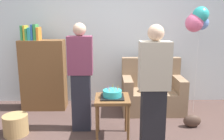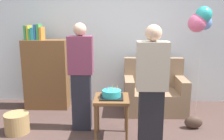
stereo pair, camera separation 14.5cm
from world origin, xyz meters
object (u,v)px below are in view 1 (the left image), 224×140
object	(u,v)px
bookshelf	(43,73)
wicker_basket	(16,125)
balloon_bunch	(197,20)
person_blowing_candles	(81,77)
person_holding_cake	(154,93)
handbag	(192,121)
side_table	(112,104)
birthday_cake	(112,94)
couch	(152,92)

from	to	relation	value
bookshelf	wicker_basket	size ratio (longest dim) A/B	4.40
balloon_bunch	person_blowing_candles	bearing A→B (deg)	-161.64
person_holding_cake	handbag	distance (m)	1.35
person_blowing_candles	handbag	bearing A→B (deg)	-9.61
side_table	birthday_cake	bearing A→B (deg)	-2.38
birthday_cake	person_blowing_candles	bearing A→B (deg)	146.44
bookshelf	person_blowing_candles	bearing A→B (deg)	-48.52
person_blowing_candles	birthday_cake	bearing A→B (deg)	-44.29
birthday_cake	wicker_basket	size ratio (longest dim) A/B	0.89
person_blowing_candles	balloon_bunch	size ratio (longest dim) A/B	0.87
side_table	person_blowing_candles	world-z (taller)	person_blowing_candles
birthday_cake	wicker_basket	distance (m)	1.52
birthday_cake	bookshelf	bearing A→B (deg)	136.21
birthday_cake	person_blowing_candles	world-z (taller)	person_blowing_candles
person_blowing_candles	couch	bearing A→B (deg)	21.67
couch	bookshelf	distance (m)	2.06
side_table	person_holding_cake	xyz separation A→B (m)	(0.48, -0.47, 0.31)
birthday_cake	person_holding_cake	size ratio (longest dim) A/B	0.20
couch	birthday_cake	size ratio (longest dim) A/B	3.44
birthday_cake	handbag	bearing A→B (deg)	15.10
side_table	person_holding_cake	size ratio (longest dim) A/B	0.38
bookshelf	handbag	xyz separation A→B (m)	(2.54, -0.87, -0.58)
bookshelf	balloon_bunch	bearing A→B (deg)	-5.55
person_blowing_candles	wicker_basket	bearing A→B (deg)	179.32
birthday_cake	balloon_bunch	world-z (taller)	balloon_bunch
couch	side_table	xyz separation A→B (m)	(-0.76, -1.09, 0.18)
person_holding_cake	balloon_bunch	distance (m)	1.91
couch	person_blowing_candles	bearing A→B (deg)	-147.60
wicker_basket	handbag	size ratio (longest dim) A/B	1.29
birthday_cake	balloon_bunch	size ratio (longest dim) A/B	0.17
bookshelf	side_table	xyz separation A→B (m)	(1.26, -1.21, -0.16)
side_table	balloon_bunch	size ratio (longest dim) A/B	0.33
bookshelf	balloon_bunch	size ratio (longest dim) A/B	0.84
side_table	handbag	bearing A→B (deg)	15.10
person_holding_cake	balloon_bunch	xyz separation A→B (m)	(0.98, 1.42, 0.82)
side_table	birthday_cake	world-z (taller)	birthday_cake
bookshelf	person_holding_cake	size ratio (longest dim) A/B	0.97
person_holding_cake	handbag	bearing A→B (deg)	-127.75
wicker_basket	balloon_bunch	distance (m)	3.35
side_table	person_blowing_candles	xyz separation A→B (m)	(-0.47, 0.31, 0.31)
handbag	side_table	bearing A→B (deg)	-164.90
couch	person_blowing_candles	size ratio (longest dim) A/B	0.67
bookshelf	wicker_basket	distance (m)	1.21
person_holding_cake	wicker_basket	size ratio (longest dim) A/B	4.53
wicker_basket	person_blowing_candles	bearing A→B (deg)	10.05
bookshelf	person_holding_cake	bearing A→B (deg)	-44.03
person_blowing_candles	person_holding_cake	bearing A→B (deg)	-50.35
handbag	person_blowing_candles	bearing A→B (deg)	-178.88
bookshelf	birthday_cake	xyz separation A→B (m)	(1.26, -1.21, -0.02)
side_table	person_blowing_candles	size ratio (longest dim) A/B	0.38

